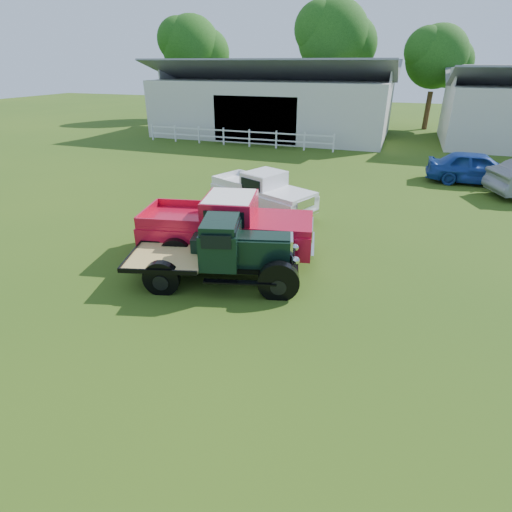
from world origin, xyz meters
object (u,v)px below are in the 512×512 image
(red_pickup, at_px, (227,226))
(white_pickup, at_px, (262,193))
(misc_car_blue, at_px, (477,168))
(vintage_flatbed, at_px, (218,252))

(red_pickup, height_order, white_pickup, red_pickup)
(red_pickup, distance_m, white_pickup, 4.07)
(white_pickup, bearing_deg, misc_car_blue, 66.12)
(white_pickup, distance_m, misc_car_blue, 11.46)
(vintage_flatbed, bearing_deg, misc_car_blue, 44.28)
(red_pickup, xyz_separation_m, white_pickup, (-0.25, 4.06, -0.15))
(vintage_flatbed, relative_size, white_pickup, 1.03)
(vintage_flatbed, xyz_separation_m, red_pickup, (-0.45, 1.66, 0.06))
(red_pickup, relative_size, misc_car_blue, 1.17)
(vintage_flatbed, bearing_deg, white_pickup, 81.69)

